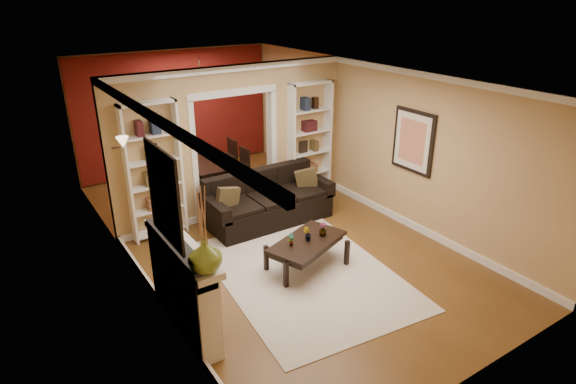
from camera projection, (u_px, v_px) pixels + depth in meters
floor at (269, 235)px, 8.24m from camera, size 8.00×8.00×0.00m
ceiling at (267, 75)px, 7.19m from camera, size 8.00×8.00×0.00m
wall_back at (176, 111)px, 10.79m from camera, size 8.00×0.00×8.00m
wall_front at (482, 274)px, 4.63m from camera, size 8.00×0.00×8.00m
wall_left at (127, 190)px, 6.57m from camera, size 0.00×8.00×8.00m
wall_right at (373, 138)px, 8.85m from camera, size 0.00×8.00×8.00m
partition_wall at (234, 142)px, 8.63m from camera, size 4.50×0.15×2.70m
red_back_panel at (177, 113)px, 10.78m from camera, size 4.44×0.04×2.64m
dining_window at (176, 103)px, 10.66m from camera, size 0.78×0.03×0.98m
area_rug at (305, 273)px, 7.11m from camera, size 2.68×3.52×0.01m
sofa at (269, 199)px, 8.54m from camera, size 2.29×0.99×0.89m
pillow_left at (228, 199)px, 8.05m from camera, size 0.40×0.13×0.39m
pillow_right at (307, 180)px, 8.87m from camera, size 0.40×0.28×0.39m
coffee_table at (307, 254)px, 7.18m from camera, size 1.37×1.05×0.46m
plant_left at (291, 239)px, 6.91m from camera, size 0.13×0.11×0.21m
plant_center at (307, 234)px, 7.05m from camera, size 0.15×0.15×0.21m
plant_right at (323, 229)px, 7.19m from camera, size 0.13×0.13×0.22m
bookshelf_left at (154, 172)px, 7.80m from camera, size 0.90×0.30×2.30m
bookshelf_right at (309, 141)px, 9.37m from camera, size 0.90×0.30×2.30m
fireplace at (185, 286)px, 5.80m from camera, size 0.32×1.70×1.16m
vase at (205, 255)px, 4.96m from camera, size 0.44×0.44×0.37m
mirror at (164, 196)px, 5.25m from camera, size 0.03×0.95×1.10m
wall_sconce at (119, 145)px, 6.86m from camera, size 0.18×0.18×0.22m
framed_art at (413, 141)px, 7.98m from camera, size 0.04×0.85×1.05m
dining_table at (207, 172)px, 10.26m from camera, size 1.56×0.87×0.55m
dining_chair_nw at (188, 175)px, 9.69m from camera, size 0.54×0.54×0.86m
dining_chair_ne at (236, 166)px, 10.26m from camera, size 0.48×0.48×0.79m
dining_chair_sw at (177, 168)px, 10.16m from camera, size 0.40×0.40×0.78m
dining_chair_se at (224, 158)px, 10.71m from camera, size 0.50×0.50×0.84m
chandelier at (197, 91)px, 9.53m from camera, size 0.50×0.50×0.30m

